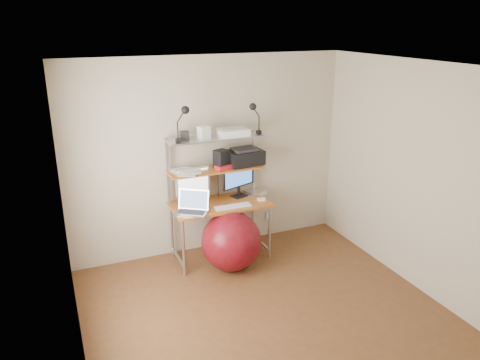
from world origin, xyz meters
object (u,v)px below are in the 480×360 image
object	(u,v)px
monitor_silver	(193,183)
exercise_ball	(231,241)
laptop	(193,207)
monitor_black	(238,177)
printer	(245,157)

from	to	relation	value
monitor_silver	exercise_ball	bearing A→B (deg)	-61.79
laptop	exercise_ball	bearing A→B (deg)	8.01
monitor_black	laptop	size ratio (longest dim) A/B	1.08
monitor_black	printer	xyz separation A→B (m)	(0.09, 0.01, 0.26)
monitor_silver	laptop	size ratio (longest dim) A/B	1.04
laptop	printer	world-z (taller)	printer
exercise_ball	printer	bearing A→B (deg)	51.48
printer	exercise_ball	world-z (taller)	printer
monitor_black	monitor_silver	bearing A→B (deg)	160.36
monitor_black	exercise_ball	distance (m)	0.83
monitor_silver	printer	distance (m)	0.73
monitor_black	printer	distance (m)	0.27
printer	exercise_ball	distance (m)	1.07
monitor_black	exercise_ball	bearing A→B (deg)	-141.40
monitor_silver	laptop	bearing A→B (deg)	-115.31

